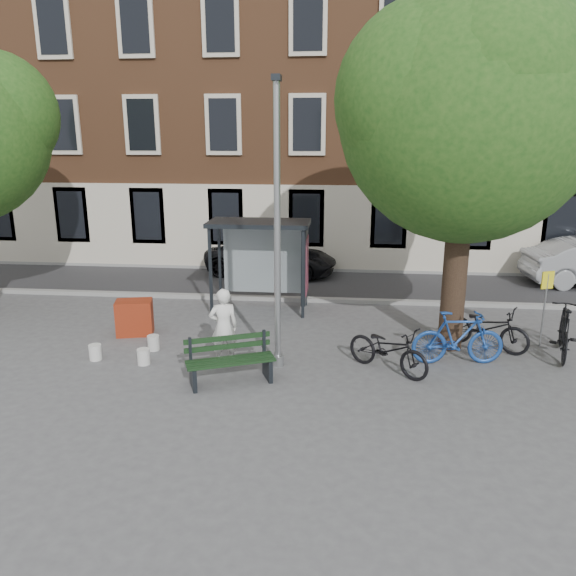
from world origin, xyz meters
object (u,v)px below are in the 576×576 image
(bike_d, at_px, (564,331))
(car_dark, at_px, (272,256))
(notice_sign, at_px, (546,293))
(bike_a, at_px, (486,327))
(red_stand, at_px, (135,317))
(bike_b, at_px, (458,338))
(lamppost, at_px, (277,242))
(painter, at_px, (224,327))
(bus_shelter, at_px, (273,245))
(bench, at_px, (230,362))
(bike_c, at_px, (388,349))

(bike_d, xyz_separation_m, car_dark, (-7.73, 7.18, 0.04))
(notice_sign, bearing_deg, bike_d, -84.73)
(bike_a, height_order, red_stand, bike_a)
(bike_a, relative_size, bike_b, 1.00)
(lamppost, xyz_separation_m, bike_d, (6.50, 1.20, -2.17))
(painter, height_order, notice_sign, notice_sign)
(bus_shelter, height_order, red_stand, bus_shelter)
(car_dark, bearing_deg, bench, -170.93)
(bench, height_order, bike_a, bike_a)
(painter, height_order, bike_c, painter)
(bench, bearing_deg, lamppost, 24.75)
(bike_d, bearing_deg, bike_c, 34.27)
(lamppost, height_order, red_stand, lamppost)
(bike_d, bearing_deg, lamppost, 26.99)
(lamppost, distance_m, bike_b, 4.56)
(bike_c, height_order, red_stand, bike_c)
(bike_a, distance_m, notice_sign, 1.62)
(bike_c, bearing_deg, bench, 141.99)
(bike_c, bearing_deg, painter, 126.52)
(bike_c, height_order, bike_d, bike_d)
(bike_b, relative_size, notice_sign, 1.09)
(bike_c, distance_m, car_dark, 9.24)
(bike_b, bearing_deg, painter, 89.58)
(bike_a, bearing_deg, bike_b, 171.82)
(bus_shelter, xyz_separation_m, bike_c, (3.01, -4.21, -1.39))
(bike_c, bearing_deg, bike_a, -18.95)
(bike_a, xyz_separation_m, red_stand, (-8.73, 0.13, -0.09))
(bench, bearing_deg, painter, 86.58)
(painter, distance_m, bike_c, 3.62)
(lamppost, relative_size, notice_sign, 3.26)
(bike_b, distance_m, red_stand, 7.96)
(bus_shelter, distance_m, bike_b, 5.99)
(bench, xyz_separation_m, notice_sign, (7.09, 2.76, 0.92))
(painter, xyz_separation_m, bike_b, (5.18, 0.53, -0.26))
(bench, distance_m, car_dark, 9.36)
(bike_a, relative_size, red_stand, 2.27)
(bike_b, xyz_separation_m, bike_c, (-1.57, -0.59, -0.09))
(lamppost, bearing_deg, bike_d, 10.50)
(bus_shelter, bearing_deg, car_dark, 98.25)
(bike_c, relative_size, bike_d, 0.97)
(bike_c, xyz_separation_m, red_stand, (-6.30, 1.74, -0.07))
(bike_a, relative_size, bike_d, 1.00)
(painter, distance_m, car_dark, 8.44)
(bike_b, bearing_deg, bike_a, -46.23)
(bus_shelter, bearing_deg, bike_c, -54.44)
(bike_a, bearing_deg, bike_d, -68.47)
(bike_b, xyz_separation_m, car_dark, (-5.21, 7.90, 0.04))
(lamppost, distance_m, bench, 2.69)
(bus_shelter, height_order, car_dark, bus_shelter)
(bus_shelter, distance_m, bike_a, 6.19)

